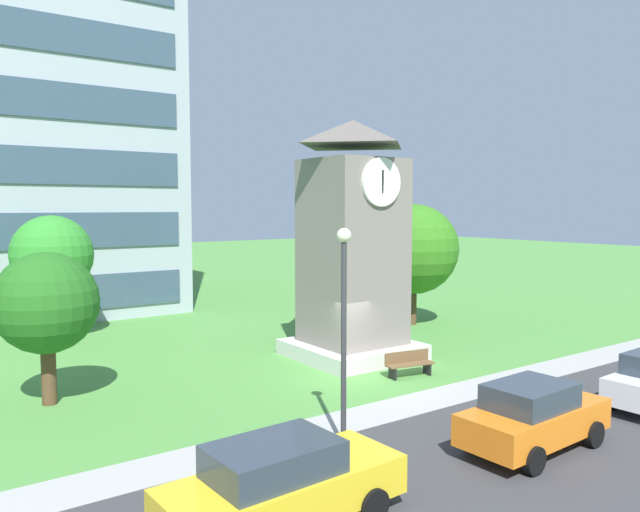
# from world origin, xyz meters

# --- Properties ---
(ground_plane) EXTENTS (160.00, 160.00, 0.00)m
(ground_plane) POSITION_xyz_m (0.00, 0.00, 0.00)
(ground_plane) COLOR #4C893D
(street_asphalt) EXTENTS (120.00, 7.20, 0.01)m
(street_asphalt) POSITION_xyz_m (0.00, -7.78, 0.00)
(street_asphalt) COLOR #38383A
(street_asphalt) RESTS_ON ground
(kerb_strip) EXTENTS (120.00, 1.60, 0.01)m
(kerb_strip) POSITION_xyz_m (0.00, -3.38, 0.00)
(kerb_strip) COLOR #9E9E99
(kerb_strip) RESTS_ON ground
(clock_tower) EXTENTS (4.44, 4.44, 9.35)m
(clock_tower) POSITION_xyz_m (1.74, 2.33, 4.14)
(clock_tower) COLOR slate
(clock_tower) RESTS_ON ground
(park_bench) EXTENTS (1.86, 0.80, 0.88)m
(park_bench) POSITION_xyz_m (1.62, -1.07, 0.46)
(park_bench) COLOR brown
(park_bench) RESTS_ON ground
(street_lamp) EXTENTS (0.36, 0.36, 5.48)m
(street_lamp) POSITION_xyz_m (-4.12, -4.77, 3.43)
(street_lamp) COLOR #333338
(street_lamp) RESTS_ON ground
(tree_by_building) EXTENTS (3.07, 3.07, 4.65)m
(tree_by_building) POSITION_xyz_m (-9.44, 2.99, 3.09)
(tree_by_building) COLOR #513823
(tree_by_building) RESTS_ON ground
(tree_streetside) EXTENTS (3.53, 3.53, 5.62)m
(tree_streetside) POSITION_xyz_m (-7.36, 12.31, 3.84)
(tree_streetside) COLOR #513823
(tree_streetside) RESTS_ON ground
(tree_near_tower) EXTENTS (4.56, 4.56, 6.13)m
(tree_near_tower) POSITION_xyz_m (8.44, 5.88, 3.85)
(tree_near_tower) COLOR #513823
(tree_near_tower) RESTS_ON ground
(parked_car_yellow) EXTENTS (4.78, 2.09, 1.69)m
(parked_car_yellow) POSITION_xyz_m (-7.44, -7.24, 0.86)
(parked_car_yellow) COLOR gold
(parked_car_yellow) RESTS_ON ground
(parked_car_orange) EXTENTS (4.26, 2.06, 1.69)m
(parked_car_orange) POSITION_xyz_m (-0.41, -7.63, 0.86)
(parked_car_orange) COLOR orange
(parked_car_orange) RESTS_ON ground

